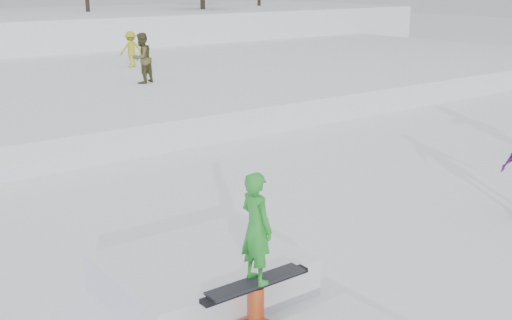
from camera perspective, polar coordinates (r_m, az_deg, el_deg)
ground at (r=10.48m, az=4.48°, el=-8.67°), size 120.00×120.00×0.00m
snow_midrise at (r=24.27m, az=-21.51°, el=5.47°), size 50.00×18.00×0.80m
walker_olive at (r=22.71m, az=-10.11°, el=8.91°), size 1.04×0.95×1.73m
walker_ygreen at (r=26.88m, az=-11.04°, el=9.63°), size 1.03×0.71×1.46m
jib_rail_feature at (r=8.77m, az=-2.30°, el=-11.57°), size 2.60×4.40×2.11m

